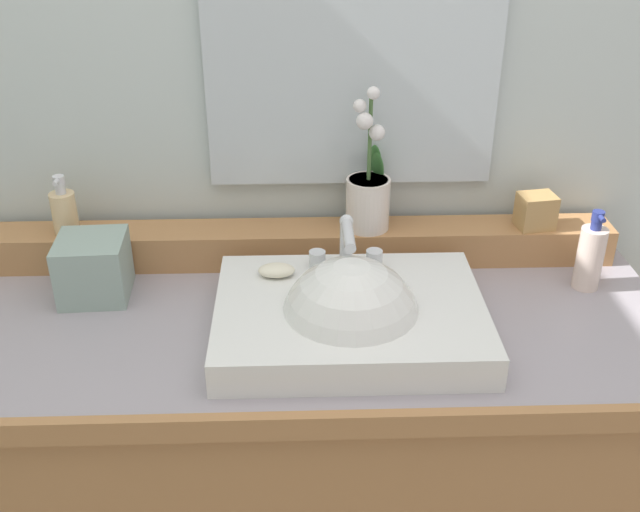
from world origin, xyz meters
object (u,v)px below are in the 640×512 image
(soap_bar, at_px, (278,270))
(lotion_bottle, at_px, (592,256))
(soap_dispenser, at_px, (66,211))
(tissue_box, at_px, (95,268))
(trinket_box, at_px, (537,211))
(sink_basin, at_px, (352,322))
(potted_plant, at_px, (370,193))

(soap_bar, distance_m, lotion_bottle, 0.62)
(soap_dispenser, distance_m, tissue_box, 0.15)
(soap_dispenser, height_order, trinket_box, soap_dispenser)
(sink_basin, distance_m, soap_bar, 0.18)
(soap_bar, xyz_separation_m, trinket_box, (0.54, 0.17, 0.04))
(soap_dispenser, relative_size, lotion_bottle, 0.77)
(sink_basin, bearing_deg, trinket_box, 34.10)
(trinket_box, relative_size, lotion_bottle, 0.44)
(soap_bar, bearing_deg, potted_plant, 42.98)
(soap_bar, relative_size, trinket_box, 0.96)
(soap_bar, distance_m, potted_plant, 0.27)
(sink_basin, distance_m, tissue_box, 0.52)
(sink_basin, xyz_separation_m, soap_dispenser, (-0.57, 0.28, 0.10))
(soap_bar, height_order, trinket_box, trinket_box)
(trinket_box, bearing_deg, soap_dispenser, 171.52)
(trinket_box, height_order, tissue_box, trinket_box)
(potted_plant, bearing_deg, soap_dispenser, -179.23)
(lotion_bottle, bearing_deg, sink_basin, -162.14)
(sink_basin, distance_m, trinket_box, 0.50)
(soap_bar, distance_m, soap_dispenser, 0.47)
(sink_basin, bearing_deg, tissue_box, 161.95)
(soap_dispenser, xyz_separation_m, trinket_box, (0.97, -0.00, -0.01))
(lotion_bottle, xyz_separation_m, tissue_box, (-0.98, 0.00, -0.01))
(sink_basin, relative_size, lotion_bottle, 2.88)
(lotion_bottle, bearing_deg, soap_bar, -175.65)
(trinket_box, bearing_deg, lotion_bottle, -64.17)
(sink_basin, relative_size, potted_plant, 1.58)
(sink_basin, bearing_deg, soap_dispenser, 154.06)
(soap_bar, distance_m, tissue_box, 0.36)
(trinket_box, bearing_deg, potted_plant, 170.05)
(potted_plant, relative_size, trinket_box, 4.17)
(soap_bar, height_order, tissue_box, tissue_box)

